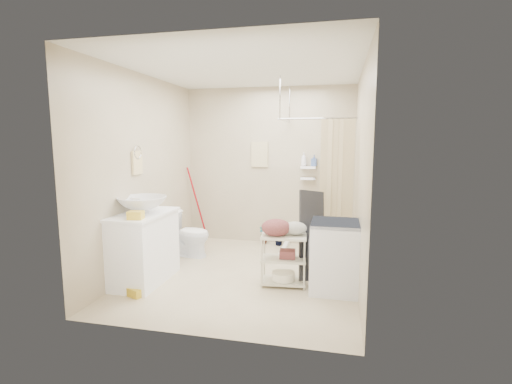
# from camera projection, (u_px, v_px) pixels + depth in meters

# --- Properties ---
(floor) EXTENTS (3.20, 3.20, 0.00)m
(floor) POSITION_uv_depth(u_px,v_px,m) (246.00, 274.00, 4.85)
(floor) COLOR beige
(floor) RESTS_ON ground
(ceiling) EXTENTS (2.80, 3.20, 0.04)m
(ceiling) POSITION_uv_depth(u_px,v_px,m) (245.00, 68.00, 4.49)
(ceiling) COLOR silver
(ceiling) RESTS_ON ground
(wall_back) EXTENTS (2.80, 0.04, 2.60)m
(wall_back) POSITION_uv_depth(u_px,v_px,m) (269.00, 166.00, 6.21)
(wall_back) COLOR #BFB194
(wall_back) RESTS_ON ground
(wall_front) EXTENTS (2.80, 0.04, 2.60)m
(wall_front) POSITION_uv_depth(u_px,v_px,m) (198.00, 192.00, 3.12)
(wall_front) COLOR #BFB194
(wall_front) RESTS_ON ground
(wall_left) EXTENTS (0.04, 3.20, 2.60)m
(wall_left) POSITION_uv_depth(u_px,v_px,m) (144.00, 173.00, 4.97)
(wall_left) COLOR #BFB194
(wall_left) RESTS_ON ground
(wall_right) EXTENTS (0.04, 3.20, 2.60)m
(wall_right) POSITION_uv_depth(u_px,v_px,m) (360.00, 177.00, 4.37)
(wall_right) COLOR #BFB194
(wall_right) RESTS_ON ground
(vanity) EXTENTS (0.55, 0.98, 0.86)m
(vanity) POSITION_uv_depth(u_px,v_px,m) (144.00, 247.00, 4.55)
(vanity) COLOR white
(vanity) RESTS_ON ground
(sink) EXTENTS (0.70, 0.70, 0.20)m
(sink) POSITION_uv_depth(u_px,v_px,m) (142.00, 205.00, 4.48)
(sink) COLOR silver
(sink) RESTS_ON vanity
(counter_basket) EXTENTS (0.18, 0.15, 0.09)m
(counter_basket) POSITION_uv_depth(u_px,v_px,m) (136.00, 215.00, 4.14)
(counter_basket) COLOR yellow
(counter_basket) RESTS_ON vanity
(floor_basket) EXTENTS (0.30, 0.26, 0.13)m
(floor_basket) POSITION_uv_depth(u_px,v_px,m) (136.00, 290.00, 4.15)
(floor_basket) COLOR gold
(floor_basket) RESTS_ON ground
(toilet) EXTENTS (0.70, 0.44, 0.68)m
(toilet) POSITION_uv_depth(u_px,v_px,m) (188.00, 234.00, 5.58)
(toilet) COLOR white
(toilet) RESTS_ON ground
(mop) EXTENTS (0.16, 0.16, 1.26)m
(mop) POSITION_uv_depth(u_px,v_px,m) (196.00, 204.00, 6.49)
(mop) COLOR #A40511
(mop) RESTS_ON ground
(potted_plant_a) EXTENTS (0.18, 0.13, 0.32)m
(potted_plant_a) POSITION_uv_depth(u_px,v_px,m) (264.00, 235.00, 6.24)
(potted_plant_a) COLOR #974920
(potted_plant_a) RESTS_ON ground
(potted_plant_b) EXTENTS (0.23, 0.24, 0.33)m
(potted_plant_b) POSITION_uv_depth(u_px,v_px,m) (279.00, 236.00, 6.13)
(potted_plant_b) COLOR brown
(potted_plant_b) RESTS_ON ground
(hanging_towel) EXTENTS (0.28, 0.03, 0.42)m
(hanging_towel) POSITION_uv_depth(u_px,v_px,m) (260.00, 154.00, 6.20)
(hanging_towel) COLOR beige
(hanging_towel) RESTS_ON wall_back
(towel_ring) EXTENTS (0.04, 0.22, 0.34)m
(towel_ring) POSITION_uv_depth(u_px,v_px,m) (137.00, 161.00, 4.75)
(towel_ring) COLOR beige
(towel_ring) RESTS_ON wall_left
(tp_holder) EXTENTS (0.08, 0.12, 0.14)m
(tp_holder) POSITION_uv_depth(u_px,v_px,m) (150.00, 215.00, 5.09)
(tp_holder) COLOR white
(tp_holder) RESTS_ON wall_left
(shower) EXTENTS (1.10, 1.10, 2.10)m
(shower) POSITION_uv_depth(u_px,v_px,m) (318.00, 186.00, 5.53)
(shower) COLOR white
(shower) RESTS_ON ground
(shampoo_bottle_a) EXTENTS (0.11, 0.11, 0.22)m
(shampoo_bottle_a) POSITION_uv_depth(u_px,v_px,m) (304.00, 159.00, 5.97)
(shampoo_bottle_a) COLOR white
(shampoo_bottle_a) RESTS_ON shower
(shampoo_bottle_b) EXTENTS (0.10, 0.10, 0.18)m
(shampoo_bottle_b) POSITION_uv_depth(u_px,v_px,m) (314.00, 160.00, 5.96)
(shampoo_bottle_b) COLOR #3D5692
(shampoo_bottle_b) RESTS_ON shower
(washing_machine) EXTENTS (0.56, 0.58, 0.81)m
(washing_machine) POSITION_uv_depth(u_px,v_px,m) (335.00, 256.00, 4.28)
(washing_machine) COLOR silver
(washing_machine) RESTS_ON ground
(laundry_rack) EXTENTS (0.56, 0.36, 0.74)m
(laundry_rack) POSITION_uv_depth(u_px,v_px,m) (284.00, 255.00, 4.44)
(laundry_rack) COLOR beige
(laundry_rack) RESTS_ON ground
(ironing_board) EXTENTS (0.33, 0.25, 1.16)m
(ironing_board) POSITION_uv_depth(u_px,v_px,m) (312.00, 235.00, 4.55)
(ironing_board) COLOR black
(ironing_board) RESTS_ON ground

